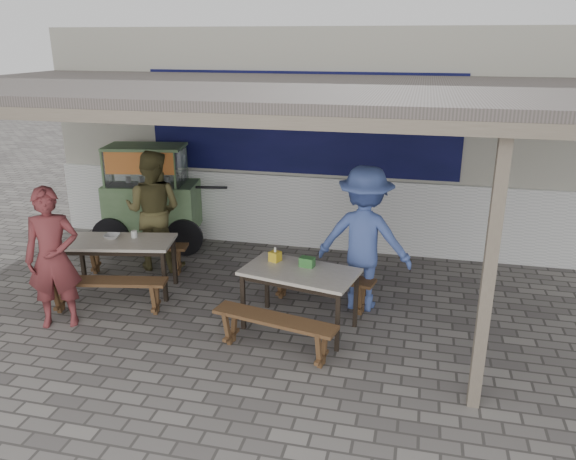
% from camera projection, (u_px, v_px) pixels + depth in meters
% --- Properties ---
extents(ground, '(60.00, 60.00, 0.00)m').
position_uv_depth(ground, '(262.00, 331.00, 6.72)').
color(ground, slate).
rests_on(ground, ground).
extents(back_wall, '(9.00, 1.28, 3.50)m').
position_uv_depth(back_wall, '(319.00, 139.00, 9.46)').
color(back_wall, '#B5B3A2').
rests_on(back_wall, ground).
extents(warung_roof, '(9.00, 4.21, 2.81)m').
position_uv_depth(warung_roof, '(281.00, 93.00, 6.67)').
color(warung_roof, '#59514D').
rests_on(warung_roof, ground).
extents(table_left, '(1.54, 0.95, 0.75)m').
position_uv_depth(table_left, '(120.00, 246.00, 7.57)').
color(table_left, beige).
rests_on(table_left, ground).
extents(bench_left_street, '(1.56, 0.57, 0.45)m').
position_uv_depth(bench_left_street, '(106.00, 288.00, 7.08)').
color(bench_left_street, brown).
rests_on(bench_left_street, ground).
extents(bench_left_wall, '(1.56, 0.57, 0.45)m').
position_uv_depth(bench_left_wall, '(136.00, 252.00, 8.27)').
color(bench_left_wall, brown).
rests_on(bench_left_wall, ground).
extents(table_right, '(1.44, 1.00, 0.75)m').
position_uv_depth(table_right, '(300.00, 276.00, 6.60)').
color(table_right, beige).
rests_on(table_right, ground).
extents(bench_right_street, '(1.45, 0.57, 0.45)m').
position_uv_depth(bench_right_street, '(274.00, 327.00, 6.13)').
color(bench_right_street, brown).
rests_on(bench_right_street, ground).
extents(bench_right_wall, '(1.45, 0.57, 0.45)m').
position_uv_depth(bench_right_wall, '(321.00, 281.00, 7.28)').
color(bench_right_wall, brown).
rests_on(bench_right_wall, ground).
extents(vendor_cart, '(2.06, 1.09, 1.71)m').
position_uv_depth(vendor_cart, '(150.00, 193.00, 9.18)').
color(vendor_cart, '#6E9261').
rests_on(vendor_cart, ground).
extents(patron_street_side, '(0.74, 0.63, 1.73)m').
position_uv_depth(patron_street_side, '(53.00, 258.00, 6.62)').
color(patron_street_side, maroon).
rests_on(patron_street_side, ground).
extents(patron_wall_side, '(0.91, 0.73, 1.80)m').
position_uv_depth(patron_wall_side, '(154.00, 210.00, 8.33)').
color(patron_wall_side, brown).
rests_on(patron_wall_side, ground).
extents(patron_right_table, '(1.27, 0.82, 1.87)m').
position_uv_depth(patron_right_table, '(364.00, 239.00, 7.06)').
color(patron_right_table, '#4961AF').
rests_on(patron_right_table, ground).
extents(tissue_box, '(0.16, 0.16, 0.12)m').
position_uv_depth(tissue_box, '(275.00, 256.00, 6.83)').
color(tissue_box, gold).
rests_on(tissue_box, table_right).
extents(donation_box, '(0.19, 0.14, 0.11)m').
position_uv_depth(donation_box, '(307.00, 262.00, 6.66)').
color(donation_box, '#367634').
rests_on(donation_box, table_right).
extents(condiment_jar, '(0.08, 0.08, 0.09)m').
position_uv_depth(condiment_jar, '(134.00, 234.00, 7.65)').
color(condiment_jar, silver).
rests_on(condiment_jar, table_left).
extents(condiment_bowl, '(0.25, 0.25, 0.05)m').
position_uv_depth(condiment_bowl, '(112.00, 236.00, 7.62)').
color(condiment_bowl, silver).
rests_on(condiment_bowl, table_left).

